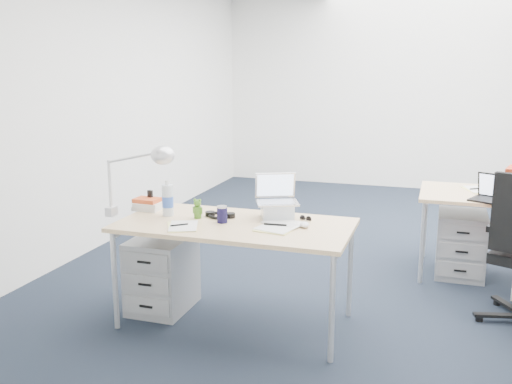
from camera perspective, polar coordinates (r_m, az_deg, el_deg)
floor at (r=5.47m, az=14.82°, el=-6.97°), size 7.00×7.00×0.00m
room at (r=5.18m, az=15.89°, el=11.24°), size 6.02×7.02×2.80m
desk_near at (r=3.93m, az=-2.12°, el=-3.77°), size 1.60×0.80×0.73m
drawer_pedestal_near at (r=4.34m, az=-9.35°, el=-8.03°), size 0.40×0.50×0.55m
drawer_pedestal_far at (r=5.28m, az=19.80°, el=-4.90°), size 0.40×0.50×0.55m
silver_laptop at (r=4.01m, az=2.15°, el=-0.51°), size 0.35×0.32×0.31m
wireless_keyboard at (r=3.88m, az=2.45°, el=-3.20°), size 0.28×0.18×0.01m
computer_mouse at (r=3.83m, az=4.88°, el=-3.28°), size 0.09×0.11×0.04m
headphones at (r=4.08m, az=-3.61°, el=-2.25°), size 0.23×0.18×0.04m
can_koozie at (r=3.92m, az=-3.41°, el=-2.23°), size 0.09×0.09×0.12m
water_bottle at (r=4.13m, az=-8.83°, el=-0.58°), size 0.11×0.11×0.26m
bear_figurine at (r=4.05m, az=-5.87°, el=-1.64°), size 0.09×0.07×0.14m
book_stack at (r=4.34m, az=-10.80°, el=-1.20°), size 0.22×0.18×0.09m
cordless_phone at (r=4.37m, az=-10.53°, el=-0.73°), size 0.04×0.03×0.14m
papers_left at (r=3.85m, az=-7.45°, el=-3.43°), size 0.27×0.31×0.01m
papers_right at (r=3.82m, az=2.26°, el=-3.47°), size 0.30×0.37×0.01m
sunglasses at (r=4.01m, az=4.98°, el=-2.66°), size 0.10×0.07×0.02m
desk_lamp at (r=4.10m, az=-12.49°, el=1.21°), size 0.48×0.18×0.55m
dark_laptop at (r=4.88m, az=22.57°, el=0.39°), size 0.40×0.40×0.23m
far_papers at (r=5.31m, az=21.41°, el=0.19°), size 0.29×0.34×0.01m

